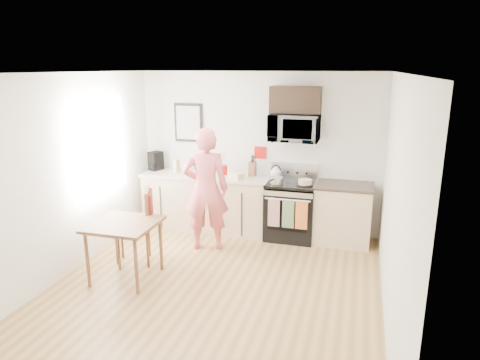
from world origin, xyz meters
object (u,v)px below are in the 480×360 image
(microwave, at_px, (294,128))
(chair, at_px, (144,216))
(range, at_px, (291,212))
(person, at_px, (206,189))
(dining_table, at_px, (124,229))
(cake, at_px, (305,182))

(microwave, bearing_deg, chair, -139.17)
(range, bearing_deg, person, -147.14)
(range, bearing_deg, chair, -141.14)
(range, xyz_separation_m, chair, (-1.80, -1.45, 0.24))
(dining_table, bearing_deg, range, 46.90)
(microwave, height_order, dining_table, microwave)
(range, relative_size, microwave, 1.53)
(cake, bearing_deg, dining_table, -138.13)
(person, bearing_deg, range, -166.31)
(microwave, xyz_separation_m, chair, (-1.80, -1.55, -1.08))
(microwave, bearing_deg, person, -143.62)
(range, height_order, person, person)
(dining_table, relative_size, cake, 3.18)
(range, xyz_separation_m, dining_table, (-1.82, -1.94, 0.24))
(microwave, relative_size, cake, 2.98)
(chair, xyz_separation_m, cake, (2.02, 1.34, 0.28))
(dining_table, height_order, chair, chair)
(cake, bearing_deg, chair, -146.54)
(chair, relative_size, cake, 4.15)
(dining_table, relative_size, chair, 0.77)
(person, height_order, dining_table, person)
(range, xyz_separation_m, microwave, (-0.00, 0.10, 1.32))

